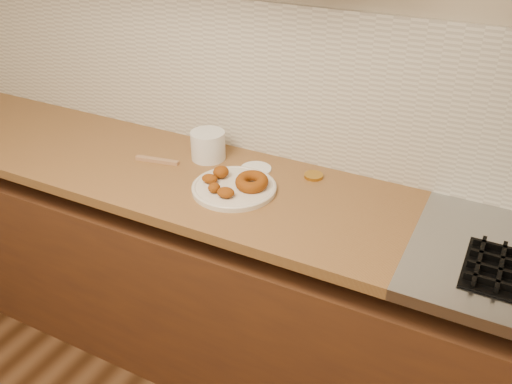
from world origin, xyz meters
The scene contains 11 objects.
wall_back centered at (0.00, 2.00, 1.35)m, with size 4.00×0.02×2.70m, color tan.
base_cabinet centered at (0.00, 1.69, 0.39)m, with size 3.60×0.60×0.77m, color #582F17.
butcher_block centered at (-0.65, 1.69, 0.88)m, with size 2.30×0.62×0.04m, color olive.
backsplash centered at (0.00, 1.99, 1.20)m, with size 3.60×0.02×0.60m, color beige.
donut_plate centered at (-0.14, 1.66, 0.91)m, with size 0.31×0.31×0.02m, color silver.
ring_donut centered at (-0.08, 1.68, 0.94)m, with size 0.12×0.12×0.04m, color #7E4204.
fried_dough_chunks centered at (-0.19, 1.64, 0.94)m, with size 0.17×0.18×0.04m.
plastic_tub centered at (-0.36, 1.84, 0.96)m, with size 0.14×0.14×0.11m, color white.
tub_lid centered at (-0.14, 1.83, 0.90)m, with size 0.12×0.12×0.01m, color white.
brass_jar_lid centered at (0.08, 1.88, 0.91)m, with size 0.07×0.07×0.01m, color #BB882C.
wooden_utensil centered at (-0.52, 1.71, 0.91)m, with size 0.18×0.02×0.01m, color #A47853.
Camera 1 is at (0.70, 0.19, 1.90)m, focal length 38.00 mm.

